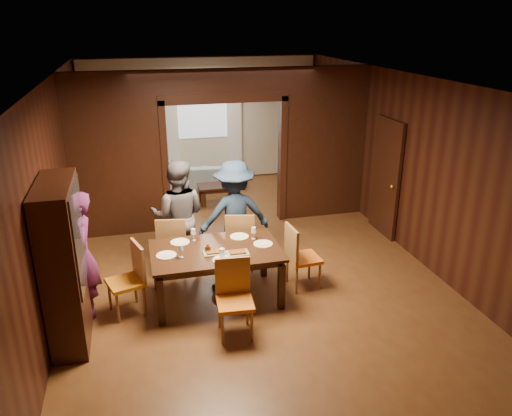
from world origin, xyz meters
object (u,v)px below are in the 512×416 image
object	(u,v)px
person_purple	(81,256)
coffee_table	(217,194)
person_grey	(178,216)
dining_table	(217,274)
chair_near	(235,300)
chair_far_r	(240,239)
hutch	(64,263)
chair_left	(125,280)
chair_right	(304,256)
sofa	(201,176)
chair_far_l	(173,244)
person_navy	(235,215)

from	to	relation	value
person_purple	coffee_table	bearing A→B (deg)	137.15
person_grey	dining_table	distance (m)	1.21
person_grey	chair_near	bearing A→B (deg)	118.06
chair_far_r	hutch	distance (m)	2.76
dining_table	person_grey	bearing A→B (deg)	111.05
chair_left	chair_far_r	distance (m)	1.96
dining_table	chair_right	world-z (taller)	chair_right
chair_far_r	person_grey	bearing A→B (deg)	0.47
person_grey	chair_near	size ratio (longest dim) A/B	1.83
sofa	chair_near	size ratio (longest dim) A/B	1.99
person_grey	chair_far_l	xyz separation A→B (m)	(-0.12, -0.12, -0.40)
coffee_table	chair_near	size ratio (longest dim) A/B	0.82
person_navy	chair_left	size ratio (longest dim) A/B	1.78
sofa	chair_left	world-z (taller)	chair_left
coffee_table	chair_left	distance (m)	4.34
chair_right	chair_far_l	size ratio (longest dim) A/B	1.00
person_purple	person_navy	xyz separation A→B (m)	(2.20, 0.89, 0.01)
dining_table	hutch	bearing A→B (deg)	-166.97
person_purple	chair_near	world-z (taller)	person_purple
person_purple	chair_near	distance (m)	2.08
person_navy	sofa	xyz separation A→B (m)	(0.03, 3.99, -0.58)
person_grey	hutch	distance (m)	2.09
sofa	hutch	xyz separation A→B (m)	(-2.36, -5.35, 0.72)
sofa	chair_left	xyz separation A→B (m)	(-1.71, -4.98, 0.20)
dining_table	chair_far_l	distance (m)	1.05
chair_right	chair_far_l	bearing A→B (deg)	59.39
sofa	person_grey	bearing A→B (deg)	82.97
dining_table	hutch	size ratio (longest dim) A/B	0.88
chair_right	chair_far_r	xyz separation A→B (m)	(-0.77, 0.80, 0.00)
person_grey	chair_far_l	world-z (taller)	person_grey
dining_table	chair_left	distance (m)	1.24
person_grey	chair_left	world-z (taller)	person_grey
coffee_table	hutch	bearing A→B (deg)	-120.94
sofa	dining_table	bearing A→B (deg)	90.12
chair_right	chair_far_r	size ratio (longest dim) A/B	1.00
person_purple	chair_left	xyz separation A→B (m)	(0.51, -0.10, -0.37)
coffee_table	chair_far_r	xyz separation A→B (m)	(-0.15, -3.00, 0.28)
sofa	hutch	size ratio (longest dim) A/B	0.97
chair_right	hutch	xyz separation A→B (m)	(-3.17, -0.46, 0.52)
coffee_table	chair_right	bearing A→B (deg)	-80.76
sofa	chair_near	xyz separation A→B (m)	(-0.41, -5.82, 0.20)
sofa	hutch	distance (m)	5.89
chair_left	chair_far_r	bearing A→B (deg)	99.55
person_navy	dining_table	size ratio (longest dim) A/B	0.98
person_grey	hutch	bearing A→B (deg)	59.05
dining_table	coffee_table	distance (m)	3.89
person_purple	coffee_table	distance (m)	4.54
sofa	chair_right	world-z (taller)	chair_right
sofa	chair_far_l	xyz separation A→B (m)	(-1.00, -4.01, 0.20)
chair_left	chair_near	distance (m)	1.55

